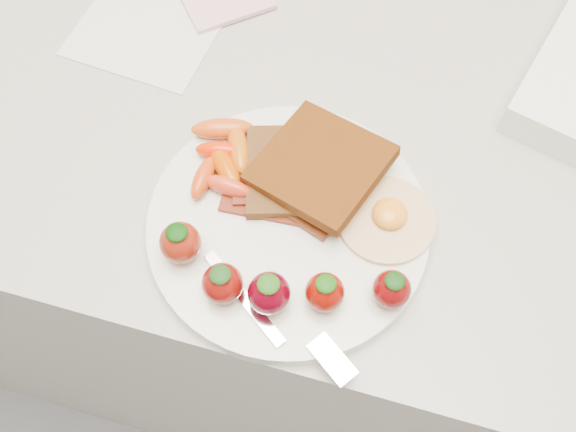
# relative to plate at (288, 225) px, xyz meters

# --- Properties ---
(counter) EXTENTS (2.00, 0.60, 0.90)m
(counter) POSITION_rel_plate_xyz_m (0.02, 0.17, -0.46)
(counter) COLOR gray
(counter) RESTS_ON ground
(plate) EXTENTS (0.27, 0.27, 0.02)m
(plate) POSITION_rel_plate_xyz_m (0.00, 0.00, 0.00)
(plate) COLOR silver
(plate) RESTS_ON counter
(toast_lower) EXTENTS (0.12, 0.12, 0.01)m
(toast_lower) POSITION_rel_plate_xyz_m (-0.00, 0.05, 0.02)
(toast_lower) COLOR black
(toast_lower) RESTS_ON plate
(toast_upper) EXTENTS (0.14, 0.14, 0.03)m
(toast_upper) POSITION_rel_plate_xyz_m (0.02, 0.06, 0.03)
(toast_upper) COLOR #401F04
(toast_upper) RESTS_ON toast_lower
(fried_egg) EXTENTS (0.11, 0.11, 0.02)m
(fried_egg) POSITION_rel_plate_xyz_m (0.09, 0.03, 0.01)
(fried_egg) COLOR beige
(fried_egg) RESTS_ON plate
(bacon_strips) EXTENTS (0.12, 0.06, 0.01)m
(bacon_strips) POSITION_rel_plate_xyz_m (-0.01, 0.02, 0.01)
(bacon_strips) COLOR #421408
(bacon_strips) RESTS_ON plate
(baby_carrots) EXTENTS (0.09, 0.11, 0.02)m
(baby_carrots) POSITION_rel_plate_xyz_m (-0.08, 0.05, 0.02)
(baby_carrots) COLOR red
(baby_carrots) RESTS_ON plate
(strawberries) EXTENTS (0.23, 0.07, 0.05)m
(strawberries) POSITION_rel_plate_xyz_m (0.00, -0.07, 0.03)
(strawberries) COLOR maroon
(strawberries) RESTS_ON plate
(fork) EXTENTS (0.16, 0.09, 0.00)m
(fork) POSITION_rel_plate_xyz_m (0.02, -0.10, 0.01)
(fork) COLOR white
(fork) RESTS_ON plate
(paper_sheet) EXTENTS (0.18, 0.22, 0.00)m
(paper_sheet) POSITION_rel_plate_xyz_m (-0.22, 0.24, -0.01)
(paper_sheet) COLOR silver
(paper_sheet) RESTS_ON counter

